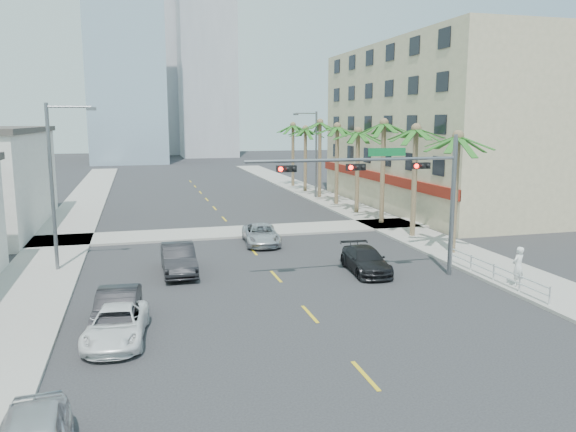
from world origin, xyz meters
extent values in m
plane|color=#262628|center=(0.00, 0.00, 0.00)|extent=(260.00, 260.00, 0.00)
cube|color=gray|center=(12.00, 20.00, 0.07)|extent=(4.00, 120.00, 0.15)
cube|color=gray|center=(-12.00, 20.00, 0.07)|extent=(4.00, 120.00, 0.15)
cube|color=gray|center=(0.00, 22.00, 0.07)|extent=(80.00, 4.00, 0.15)
cube|color=tan|center=(22.00, 30.00, 7.50)|extent=(15.00, 28.00, 15.00)
cube|color=maroon|center=(14.40, 30.00, 3.00)|extent=(0.30, 28.00, 0.80)
cube|color=#99B2C6|center=(-8.00, 95.00, 24.00)|extent=(14.00, 14.00, 48.00)
cube|color=#ADADB2|center=(9.00, 110.00, 30.00)|extent=(12.00, 12.00, 60.00)
cube|color=#ADADB2|center=(-3.00, 125.00, 21.00)|extent=(16.00, 16.00, 42.00)
cylinder|color=slate|center=(9.00, 8.00, 3.60)|extent=(0.24, 0.24, 7.20)
cylinder|color=slate|center=(3.50, 8.00, 6.20)|extent=(11.00, 0.16, 0.16)
cube|color=#0C662D|center=(5.20, 8.00, 6.55)|extent=(2.00, 0.05, 0.40)
cube|color=black|center=(7.00, 7.85, 5.85)|extent=(0.95, 0.28, 0.32)
sphere|color=#FF0C05|center=(6.68, 7.69, 5.85)|extent=(0.22, 0.22, 0.22)
cube|color=black|center=(3.50, 7.85, 5.85)|extent=(0.95, 0.28, 0.32)
sphere|color=#FF0C05|center=(3.18, 7.69, 5.85)|extent=(0.22, 0.22, 0.22)
cube|color=black|center=(0.00, 7.85, 5.85)|extent=(0.95, 0.28, 0.32)
sphere|color=#FF0C05|center=(-0.32, 7.69, 5.85)|extent=(0.22, 0.22, 0.22)
cylinder|color=brown|center=(11.60, 12.00, 3.60)|extent=(0.36, 0.36, 7.20)
cylinder|color=brown|center=(11.60, 17.20, 3.78)|extent=(0.36, 0.36, 7.56)
cylinder|color=brown|center=(11.60, 22.40, 3.96)|extent=(0.36, 0.36, 7.92)
cylinder|color=brown|center=(11.60, 27.60, 3.60)|extent=(0.36, 0.36, 7.20)
cylinder|color=brown|center=(11.60, 32.80, 3.78)|extent=(0.36, 0.36, 7.56)
cylinder|color=brown|center=(11.60, 38.00, 3.96)|extent=(0.36, 0.36, 7.92)
cylinder|color=brown|center=(11.60, 43.20, 3.60)|extent=(0.36, 0.36, 7.20)
cylinder|color=brown|center=(11.60, 48.40, 3.78)|extent=(0.36, 0.36, 7.56)
cylinder|color=slate|center=(-11.20, 14.00, 4.50)|extent=(0.20, 0.20, 9.00)
cylinder|color=slate|center=(-10.10, 14.00, 8.80)|extent=(2.20, 0.12, 0.12)
cube|color=slate|center=(-9.00, 14.00, 8.70)|extent=(0.50, 0.25, 0.18)
cylinder|color=slate|center=(11.20, 38.00, 4.50)|extent=(0.20, 0.20, 9.00)
cylinder|color=slate|center=(10.10, 38.00, 8.80)|extent=(2.20, 0.12, 0.12)
cube|color=slate|center=(9.00, 38.00, 8.70)|extent=(0.50, 0.25, 0.18)
cylinder|color=silver|center=(10.30, 6.00, 0.55)|extent=(0.08, 8.00, 0.08)
cylinder|color=silver|center=(10.30, 6.00, 0.90)|extent=(0.08, 8.00, 0.08)
cylinder|color=silver|center=(10.30, 2.00, 0.50)|extent=(0.08, 0.08, 1.00)
cylinder|color=silver|center=(10.30, 4.00, 0.50)|extent=(0.08, 0.08, 1.00)
cylinder|color=silver|center=(10.30, 6.00, 0.50)|extent=(0.08, 0.08, 1.00)
cylinder|color=silver|center=(10.30, 8.00, 0.50)|extent=(0.08, 0.08, 1.00)
cylinder|color=silver|center=(10.30, 10.00, 0.50)|extent=(0.08, 0.08, 1.00)
imported|color=black|center=(-7.80, 4.65, 0.74)|extent=(1.95, 4.62, 1.48)
imported|color=white|center=(-7.80, 3.07, 0.63)|extent=(2.53, 4.72, 1.26)
imported|color=black|center=(-4.88, 12.00, 0.79)|extent=(1.71, 4.81, 1.58)
imported|color=silver|center=(0.92, 17.82, 0.66)|extent=(2.60, 4.92, 1.32)
imported|color=black|center=(4.87, 9.60, 0.66)|extent=(2.19, 4.70, 1.33)
imported|color=silver|center=(10.83, 4.88, 1.12)|extent=(0.82, 0.67, 1.94)
camera|label=1|loc=(-6.79, -17.67, 8.11)|focal=35.00mm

